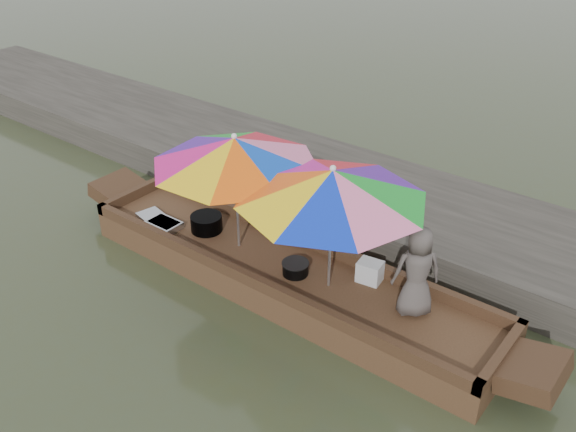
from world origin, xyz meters
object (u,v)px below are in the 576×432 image
Objects in this scene: cooking_pot at (206,223)px; umbrella_stern at (331,229)px; boat_hull at (283,277)px; vendor at (417,271)px; tray_crayfish at (164,225)px; charcoal_grill at (295,269)px; tray_scallop at (153,218)px; supply_bag at (370,272)px; umbrella_bow at (237,192)px.

umbrella_stern is (1.99, -0.02, 0.66)m from cooking_pot.
vendor is at bearing 5.60° from boat_hull.
tray_crayfish is 3.57m from vendor.
tray_scallop is at bearing -175.76° from charcoal_grill.
supply_bag is 0.81m from umbrella_stern.
tray_scallop reaches higher than boat_hull.
vendor is at bearing 2.78° from cooking_pot.
umbrella_bow is 0.96× the size of umbrella_stern.
tray_crayfish is at bearing -171.17° from boat_hull.
tray_crayfish is 1.44× the size of charcoal_grill.
boat_hull is 5.22× the size of vendor.
tray_crayfish reaches higher than tray_scallop.
vendor is at bearing 5.94° from tray_scallop.
umbrella_stern is at bearing 4.71° from tray_scallop.
tray_scallop is 2.33m from charcoal_grill.
supply_bag is at bearing 8.58° from cooking_pot.
umbrella_bow reaches higher than supply_bag.
charcoal_grill is (2.05, 0.23, 0.03)m from tray_crayfish.
vendor is 0.52× the size of umbrella_bow.
vendor is (1.46, 0.22, 0.47)m from charcoal_grill.
supply_bag reaches higher than tray_crayfish.
boat_hull is 1.34m from cooking_pot.
tray_crayfish is 0.41× the size of vendor.
umbrella_bow is at bearing 14.44° from tray_crayfish.
umbrella_stern reaches higher than boat_hull.
boat_hull is 2.73× the size of umbrella_bow.
cooking_pot is at bearing 31.05° from tray_crayfish.
umbrella_stern is (0.45, 0.06, 0.70)m from charcoal_grill.
boat_hull is at bearing 6.22° from tray_scallop.
supply_bag is 0.14× the size of umbrella_bow.
tray_crayfish reaches higher than boat_hull.
charcoal_grill is at bearing -151.22° from supply_bag.
tray_scallop is at bearing -162.36° from cooking_pot.
cooking_pot is 0.59m from tray_crayfish.
charcoal_grill is (0.23, -0.06, 0.25)m from boat_hull.
charcoal_grill is at bearing 6.30° from tray_crayfish.
boat_hull is 1.17m from umbrella_stern.
charcoal_grill is at bearing -33.56° from vendor.
umbrella_stern is at bearing 7.14° from charcoal_grill.
umbrella_bow is at bearing 9.44° from tray_scallop.
umbrella_stern reaches higher than cooking_pot.
boat_hull is at bearing 8.83° from tray_crayfish.
umbrella_bow is at bearing -38.27° from vendor.
supply_bag is 1.88m from umbrella_bow.
charcoal_grill is (1.55, -0.08, -0.04)m from cooking_pot.
cooking_pot is 2.10m from umbrella_stern.
umbrella_stern reaches higher than vendor.
supply_bag is at bearing 28.78° from charcoal_grill.
umbrella_stern is (0.68, 0.00, 0.95)m from boat_hull.
tray_crayfish is at bearing -148.95° from cooking_pot.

